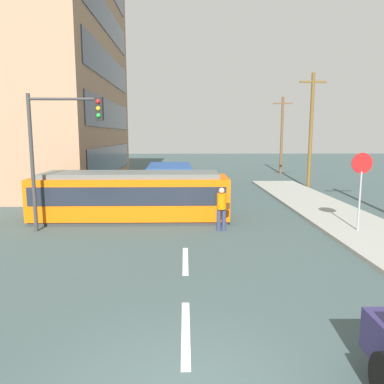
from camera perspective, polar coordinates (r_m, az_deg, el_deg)
The scene contains 12 objects.
ground_plane at distance 14.93m, azimuth -1.04°, elevation -5.42°, with size 120.00×120.00×0.00m, color #3B4D4C.
lane_stripe_1 at distance 7.43m, azimuth -0.97°, elevation -20.62°, with size 0.16×2.40×0.01m, color silver.
lane_stripe_2 at distance 11.09m, azimuth -1.02°, elevation -10.45°, with size 0.16×2.40×0.01m, color silver.
lane_stripe_3 at distance 22.22m, azimuth -1.06°, elevation -0.72°, with size 0.16×2.40×0.01m, color silver.
lane_stripe_4 at distance 28.15m, azimuth -1.07°, elevation 1.28°, with size 0.16×2.40×0.01m, color silver.
streetcar_tram at distance 16.29m, azimuth -9.27°, elevation -0.48°, with size 8.30×2.54×2.08m.
city_bus at distance 22.42m, azimuth -3.44°, elevation 2.11°, with size 2.70×5.20×1.89m.
pedestrian_crossing at distance 14.26m, azimuth 4.58°, elevation -2.24°, with size 0.51×0.36×1.67m.
stop_sign at distance 14.90m, azimuth 24.56°, elevation 2.33°, with size 0.76×0.07×2.88m.
traffic_light_mast at distance 14.72m, azimuth -19.68°, elevation 8.05°, with size 2.78×0.33×5.16m.
utility_pole_mid at distance 26.99m, azimuth 17.81°, elevation 9.21°, with size 1.80×0.24×7.80m.
utility_pole_far at distance 36.70m, azimuth 13.63°, elevation 8.68°, with size 1.80×0.24×7.22m.
Camera 1 is at (-0.01, -4.48, 3.64)m, focal length 34.72 mm.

